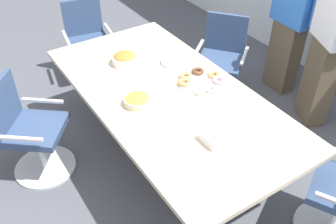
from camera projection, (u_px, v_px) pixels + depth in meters
name	position (u px, v px, depth m)	size (l,w,h in m)	color
ground_plane	(168.00, 158.00, 3.55)	(10.00, 10.00, 0.01)	#4C4F56
conference_table	(168.00, 105.00, 3.16)	(2.40, 1.20, 0.75)	#CCB793
office_chair_0	(89.00, 46.00, 4.42)	(0.63, 0.63, 0.91)	silver
office_chair_1	(30.00, 134.00, 3.21)	(0.76, 0.76, 0.91)	silver
office_chair_4	(221.00, 64.00, 4.11)	(0.76, 0.76, 0.91)	silver
person_standing_0	(293.00, 16.00, 3.94)	(0.61, 0.24, 1.70)	brown
person_standing_1	(333.00, 31.00, 3.41)	(0.58, 0.39, 1.88)	brown
snack_bowl_pretzels	(125.00, 59.00, 3.41)	(0.22, 0.22, 0.11)	white
snack_bowl_chips_yellow	(137.00, 100.00, 2.94)	(0.21, 0.21, 0.08)	beige
donut_platter	(201.00, 81.00, 3.18)	(0.39, 0.39, 0.04)	white
plate_stack	(173.00, 61.00, 3.45)	(0.22, 0.22, 0.03)	white
napkin_pile	(214.00, 138.00, 2.61)	(0.16, 0.16, 0.07)	white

